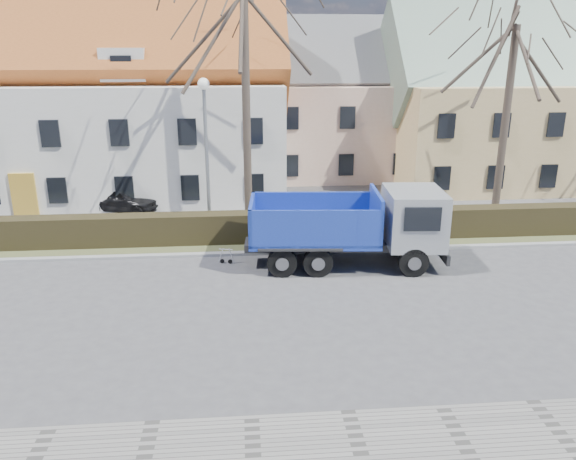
{
  "coord_description": "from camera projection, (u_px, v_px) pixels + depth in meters",
  "views": [
    {
      "loc": [
        -2.32,
        -16.86,
        8.08
      ],
      "look_at": [
        -0.63,
        2.81,
        1.6
      ],
      "focal_mm": 35.0,
      "sensor_mm": 36.0,
      "label": 1
    }
  ],
  "objects": [
    {
      "name": "ground",
      "position": [
        314.0,
        301.0,
        18.67
      ],
      "size": [
        120.0,
        120.0,
        0.0
      ],
      "primitive_type": "plane",
      "color": "#464649"
    },
    {
      "name": "cart_frame",
      "position": [
        221.0,
        255.0,
        21.85
      ],
      "size": [
        0.82,
        0.58,
        0.68
      ],
      "primitive_type": null,
      "rotation": [
        0.0,
        0.0,
        -0.23
      ],
      "color": "silver",
      "rests_on": "ground"
    },
    {
      "name": "building_yellow",
      "position": [
        536.0,
        111.0,
        34.73
      ],
      "size": [
        18.8,
        10.8,
        8.5
      ],
      "primitive_type": null,
      "color": "tan",
      "rests_on": "ground"
    },
    {
      "name": "dump_truck",
      "position": [
        340.0,
        227.0,
        21.34
      ],
      "size": [
        7.87,
        3.43,
        3.07
      ],
      "primitive_type": null,
      "rotation": [
        0.0,
        0.0,
        -0.08
      ],
      "color": "navy",
      "rests_on": "ground"
    },
    {
      "name": "streetlight",
      "position": [
        207.0,
        160.0,
        23.9
      ],
      "size": [
        0.54,
        0.54,
        6.94
      ],
      "primitive_type": null,
      "color": "gray",
      "rests_on": "ground"
    },
    {
      "name": "building_pink",
      "position": [
        336.0,
        112.0,
        36.67
      ],
      "size": [
        10.8,
        8.8,
        8.0
      ],
      "primitive_type": null,
      "color": "beige",
      "rests_on": "ground"
    },
    {
      "name": "tree_1",
      "position": [
        246.0,
        88.0,
        24.58
      ],
      "size": [
        9.2,
        9.2,
        12.65
      ],
      "primitive_type": null,
      "color": "#3C3229",
      "rests_on": "ground"
    },
    {
      "name": "parked_car_a",
      "position": [
        121.0,
        199.0,
        28.61
      ],
      "size": [
        4.21,
        2.75,
        1.33
      ],
      "primitive_type": "imported",
      "rotation": [
        0.0,
        0.0,
        1.24
      ],
      "color": "black",
      "rests_on": "ground"
    },
    {
      "name": "building_white",
      "position": [
        47.0,
        109.0,
        31.27
      ],
      "size": [
        26.8,
        10.8,
        9.5
      ],
      "primitive_type": null,
      "color": "silver",
      "rests_on": "ground"
    },
    {
      "name": "hedge",
      "position": [
        296.0,
        228.0,
        24.14
      ],
      "size": [
        60.0,
        0.9,
        1.3
      ],
      "primitive_type": "cube",
      "color": "black",
      "rests_on": "ground"
    },
    {
      "name": "grass_strip",
      "position": [
        296.0,
        239.0,
        24.52
      ],
      "size": [
        80.0,
        3.0,
        0.1
      ],
      "primitive_type": "cube",
      "color": "#494F2C",
      "rests_on": "ground"
    },
    {
      "name": "tree_2",
      "position": [
        507.0,
        105.0,
        25.81
      ],
      "size": [
        8.0,
        8.0,
        11.0
      ],
      "primitive_type": null,
      "color": "#3C3229",
      "rests_on": "ground"
    },
    {
      "name": "curb_far",
      "position": [
        300.0,
        252.0,
        23.0
      ],
      "size": [
        80.0,
        0.3,
        0.12
      ],
      "primitive_type": "cube",
      "color": "gray",
      "rests_on": "ground"
    }
  ]
}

